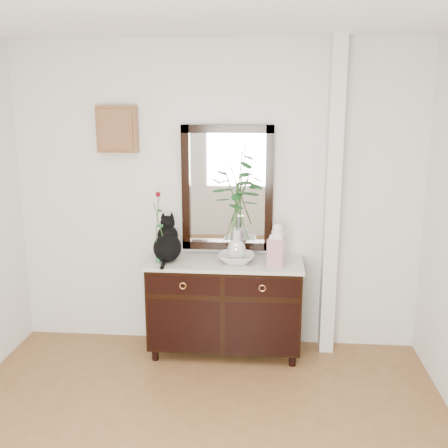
# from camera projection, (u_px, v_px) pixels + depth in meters

# --- Properties ---
(wall_back) EXTENTS (3.60, 0.04, 2.70)m
(wall_back) POSITION_uv_depth(u_px,v_px,m) (216.00, 198.00, 4.62)
(wall_back) COLOR silver
(wall_back) RESTS_ON ground
(pilaster) EXTENTS (0.12, 0.20, 2.70)m
(pilaster) POSITION_uv_depth(u_px,v_px,m) (332.00, 202.00, 4.46)
(pilaster) COLOR silver
(pilaster) RESTS_ON ground
(sideboard) EXTENTS (1.33, 0.52, 0.82)m
(sideboard) POSITION_uv_depth(u_px,v_px,m) (225.00, 302.00, 4.57)
(sideboard) COLOR black
(sideboard) RESTS_ON ground
(wall_mirror) EXTENTS (0.80, 0.06, 1.10)m
(wall_mirror) POSITION_uv_depth(u_px,v_px,m) (227.00, 189.00, 4.58)
(wall_mirror) COLOR black
(wall_mirror) RESTS_ON wall_back
(key_cabinet) EXTENTS (0.35, 0.10, 0.40)m
(key_cabinet) POSITION_uv_depth(u_px,v_px,m) (117.00, 129.00, 4.51)
(key_cabinet) COLOR brown
(key_cabinet) RESTS_ON wall_back
(cat) EXTENTS (0.30, 0.36, 0.39)m
(cat) POSITION_uv_depth(u_px,v_px,m) (167.00, 239.00, 4.45)
(cat) COLOR black
(cat) RESTS_ON sideboard
(lotus_bowl) EXTENTS (0.31, 0.31, 0.07)m
(lotus_bowl) POSITION_uv_depth(u_px,v_px,m) (237.00, 258.00, 4.44)
(lotus_bowl) COLOR white
(lotus_bowl) RESTS_ON sideboard
(vase_branches) EXTENTS (0.56, 0.56, 0.93)m
(vase_branches) POSITION_uv_depth(u_px,v_px,m) (237.00, 206.00, 4.33)
(vase_branches) COLOR silver
(vase_branches) RESTS_ON lotus_bowl
(bud_vase_rose) EXTENTS (0.08, 0.08, 0.62)m
(bud_vase_rose) POSITION_uv_depth(u_px,v_px,m) (157.00, 227.00, 4.37)
(bud_vase_rose) COLOR #366D40
(bud_vase_rose) RESTS_ON sideboard
(ginger_jar) EXTENTS (0.17, 0.17, 0.37)m
(ginger_jar) POSITION_uv_depth(u_px,v_px,m) (277.00, 244.00, 4.34)
(ginger_jar) COLOR silver
(ginger_jar) RESTS_ON sideboard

